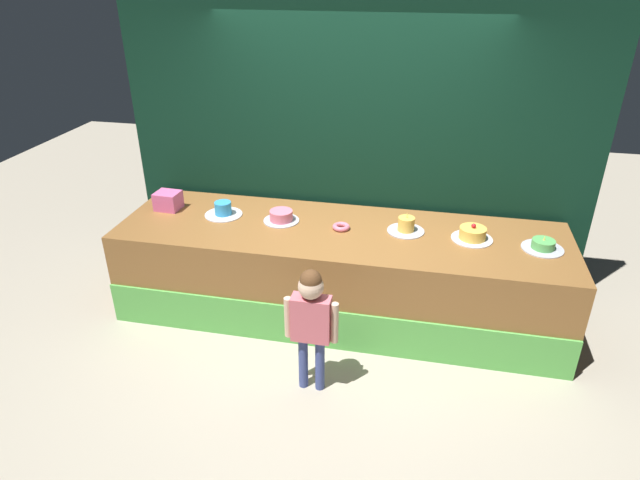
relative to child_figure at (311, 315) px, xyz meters
The scene contains 11 objects.
ground_plane 0.82m from the child_figure, 86.96° to the left, with size 12.00×12.00×0.00m, color #ADA38E.
stage_platform 1.06m from the child_figure, 88.57° to the left, with size 3.85×1.12×0.82m.
curtain_backdrop 1.82m from the child_figure, 89.12° to the left, with size 4.28×0.08×2.64m, color black.
child_figure is the anchor object (origin of this frame).
pink_box 1.99m from the child_figure, 144.39° to the left, with size 0.22×0.19×0.16m, color pink.
donut 1.08m from the child_figure, 88.60° to the left, with size 0.15×0.15×0.04m, color pink.
cake_far_left 1.56m from the child_figure, 133.42° to the left, with size 0.34×0.34×0.13m.
cake_left 1.24m from the child_figure, 115.07° to the left, with size 0.32×0.32×0.10m.
cake_center 1.28m from the child_figure, 63.18° to the left, with size 0.32×0.32×0.18m.
cake_right 1.58m from the child_figure, 44.43° to the left, with size 0.34×0.34×0.14m.
cake_far_right 1.97m from the child_figure, 31.91° to the left, with size 0.33×0.33×0.12m.
Camera 1 is at (0.68, -3.54, 2.87)m, focal length 30.45 mm.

